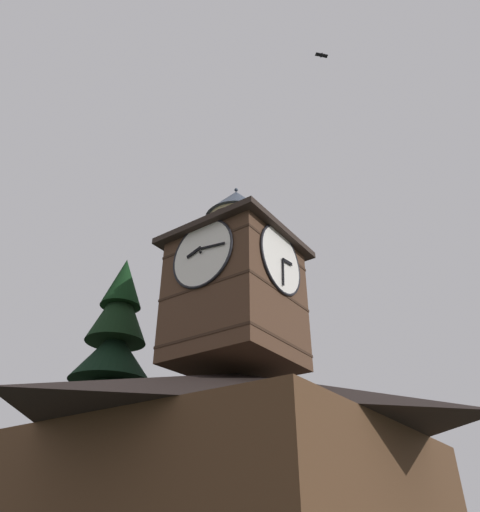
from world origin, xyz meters
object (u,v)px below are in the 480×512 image
object	(u,v)px
pine_tree_behind	(104,417)
flying_bird_high	(322,55)
moon	(50,443)
clock_tower	(236,285)
building_main	(238,462)

from	to	relation	value
pine_tree_behind	flying_bird_high	bearing A→B (deg)	92.24
pine_tree_behind	flying_bird_high	distance (m)	17.29
pine_tree_behind	flying_bird_high	world-z (taller)	flying_bird_high
pine_tree_behind	moon	size ratio (longest dim) A/B	7.77
pine_tree_behind	moon	world-z (taller)	pine_tree_behind
pine_tree_behind	flying_bird_high	xyz separation A→B (m)	(-0.41, 10.39, 13.81)
pine_tree_behind	moon	bearing A→B (deg)	-120.79
pine_tree_behind	moon	xyz separation A→B (m)	(-19.95, -33.48, 4.23)
moon	flying_bird_high	world-z (taller)	flying_bird_high
pine_tree_behind	clock_tower	bearing A→B (deg)	99.90
building_main	pine_tree_behind	xyz separation A→B (m)	(1.55, -5.18, 1.78)
clock_tower	moon	distance (m)	43.37
building_main	flying_bird_high	world-z (taller)	flying_bird_high
clock_tower	pine_tree_behind	distance (m)	7.14
building_main	flying_bird_high	size ratio (longest dim) A/B	24.70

